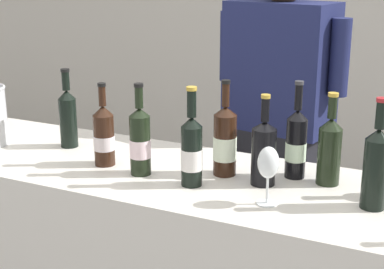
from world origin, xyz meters
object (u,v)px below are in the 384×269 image
at_px(wine_bottle_6, 225,141).
at_px(wine_bottle_7, 68,116).
at_px(wine_bottle_8, 104,135).
at_px(wine_bottle_4, 376,166).
at_px(person_server, 276,154).
at_px(wine_bottle_1, 330,149).
at_px(wine_bottle_10, 296,143).
at_px(wine_bottle_2, 264,151).
at_px(wine_bottle_3, 140,141).
at_px(wine_glass, 268,165).
at_px(wine_bottle_9, 192,150).

height_order(wine_bottle_6, wine_bottle_7, wine_bottle_6).
bearing_deg(wine_bottle_8, wine_bottle_6, 12.50).
distance_m(wine_bottle_4, person_server, 0.89).
xyz_separation_m(wine_bottle_1, wine_bottle_10, (-0.12, 0.01, -0.00)).
bearing_deg(wine_bottle_2, wine_bottle_10, 55.19).
bearing_deg(wine_bottle_3, wine_bottle_8, 170.89).
relative_size(wine_bottle_4, person_server, 0.21).
xyz_separation_m(wine_bottle_2, wine_glass, (0.07, -0.16, 0.01)).
relative_size(wine_bottle_1, wine_bottle_4, 0.91).
xyz_separation_m(wine_bottle_4, wine_bottle_6, (-0.52, 0.07, -0.01)).
bearing_deg(wine_bottle_6, wine_bottle_8, -167.50).
bearing_deg(wine_bottle_1, wine_bottle_10, 173.72).
distance_m(wine_bottle_1, wine_bottle_8, 0.81).
bearing_deg(wine_glass, wine_bottle_4, 20.75).
height_order(wine_bottle_3, person_server, person_server).
relative_size(wine_bottle_3, wine_glass, 1.74).
xyz_separation_m(wine_bottle_4, wine_bottle_9, (-0.58, -0.07, -0.01)).
height_order(wine_bottle_10, wine_glass, wine_bottle_10).
height_order(wine_bottle_3, wine_glass, wine_bottle_3).
xyz_separation_m(wine_bottle_6, wine_bottle_10, (0.23, 0.08, 0.00)).
bearing_deg(wine_bottle_1, person_server, 122.85).
height_order(wine_bottle_2, wine_bottle_3, wine_bottle_3).
bearing_deg(wine_bottle_3, wine_bottle_4, 3.93).
relative_size(wine_bottle_1, wine_bottle_9, 0.93).
xyz_separation_m(wine_bottle_7, wine_glass, (0.91, -0.21, 0.00)).
bearing_deg(wine_bottle_4, wine_glass, -159.25).
bearing_deg(wine_bottle_2, wine_bottle_1, 26.87).
relative_size(wine_bottle_2, wine_bottle_6, 0.91).
relative_size(wine_bottle_10, person_server, 0.20).
distance_m(wine_bottle_1, wine_bottle_2, 0.22).
bearing_deg(wine_bottle_1, wine_bottle_3, -162.54).
xyz_separation_m(wine_bottle_3, wine_bottle_4, (0.79, 0.05, 0.01)).
relative_size(wine_bottle_2, person_server, 0.19).
bearing_deg(wine_bottle_4, wine_bottle_2, 173.68).
bearing_deg(wine_bottle_4, wine_bottle_6, 172.29).
distance_m(wine_bottle_8, person_server, 0.86).
bearing_deg(person_server, wine_bottle_2, -76.76).
height_order(wine_bottle_2, wine_bottle_4, wine_bottle_4).
bearing_deg(wine_bottle_7, person_server, 40.18).
height_order(wine_bottle_4, wine_bottle_7, wine_bottle_4).
xyz_separation_m(wine_bottle_2, wine_bottle_6, (-0.15, 0.03, 0.01)).
height_order(wine_bottle_6, wine_glass, wine_bottle_6).
bearing_deg(wine_glass, wine_bottle_8, 172.49).
distance_m(wine_bottle_1, wine_bottle_9, 0.46).
relative_size(wine_bottle_2, wine_bottle_10, 0.91).
relative_size(wine_bottle_1, wine_bottle_2, 1.02).
bearing_deg(wine_bottle_9, wine_glass, -8.61).
relative_size(wine_bottle_3, person_server, 0.20).
xyz_separation_m(wine_bottle_7, person_server, (0.70, 0.59, -0.24)).
height_order(wine_bottle_1, wine_bottle_2, wine_bottle_1).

